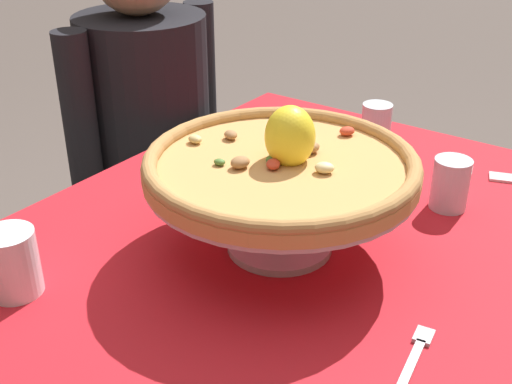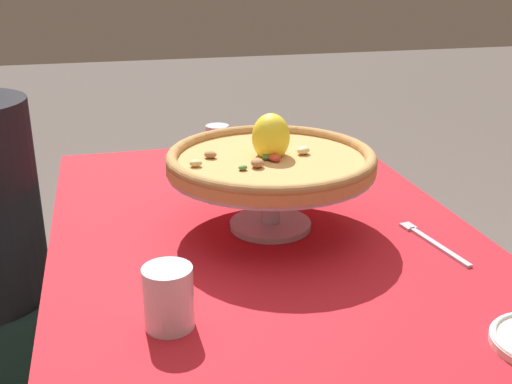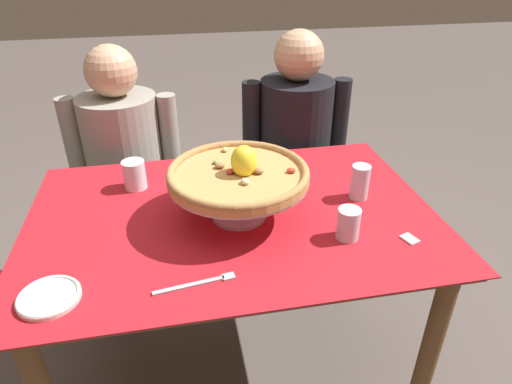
% 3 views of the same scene
% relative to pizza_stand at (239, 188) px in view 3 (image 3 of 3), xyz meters
% --- Properties ---
extents(ground_plane, '(14.00, 14.00, 0.00)m').
position_rel_pizza_stand_xyz_m(ground_plane, '(-0.02, 0.02, -0.84)').
color(ground_plane, '#5B514C').
extents(dining_table, '(1.28, 0.87, 0.74)m').
position_rel_pizza_stand_xyz_m(dining_table, '(-0.02, 0.02, -0.21)').
color(dining_table, brown).
rests_on(dining_table, ground).
extents(pizza_stand, '(0.42, 0.42, 0.13)m').
position_rel_pizza_stand_xyz_m(pizza_stand, '(0.00, 0.00, 0.00)').
color(pizza_stand, '#B7B7C1').
rests_on(pizza_stand, dining_table).
extents(pizza, '(0.43, 0.43, 0.11)m').
position_rel_pizza_stand_xyz_m(pizza, '(0.00, -0.00, 0.05)').
color(pizza, tan).
rests_on(pizza, pizza_stand).
extents(water_glass_front_right, '(0.07, 0.07, 0.10)m').
position_rel_pizza_stand_xyz_m(water_glass_front_right, '(0.29, -0.17, -0.06)').
color(water_glass_front_right, silver).
rests_on(water_glass_front_right, dining_table).
extents(water_glass_side_right, '(0.06, 0.06, 0.12)m').
position_rel_pizza_stand_xyz_m(water_glass_side_right, '(0.41, 0.04, -0.05)').
color(water_glass_side_right, silver).
rests_on(water_glass_side_right, dining_table).
extents(water_glass_back_left, '(0.08, 0.08, 0.10)m').
position_rel_pizza_stand_xyz_m(water_glass_back_left, '(-0.32, 0.25, -0.06)').
color(water_glass_back_left, white).
rests_on(water_glass_back_left, dining_table).
extents(side_plate, '(0.15, 0.15, 0.02)m').
position_rel_pizza_stand_xyz_m(side_plate, '(-0.51, -0.28, -0.09)').
color(side_plate, silver).
rests_on(side_plate, dining_table).
extents(dinner_fork, '(0.21, 0.05, 0.01)m').
position_rel_pizza_stand_xyz_m(dinner_fork, '(-0.15, -0.29, -0.10)').
color(dinner_fork, '#B7B7C1').
rests_on(dinner_fork, dining_table).
extents(sugar_packet, '(0.05, 0.06, 0.00)m').
position_rel_pizza_stand_xyz_m(sugar_packet, '(0.47, -0.22, -0.10)').
color(sugar_packet, beige).
rests_on(sugar_packet, dining_table).
extents(diner_left, '(0.49, 0.36, 1.14)m').
position_rel_pizza_stand_xyz_m(diner_left, '(-0.40, 0.70, -0.30)').
color(diner_left, '#1E3833').
rests_on(diner_left, ground).
extents(diner_right, '(0.48, 0.35, 1.18)m').
position_rel_pizza_stand_xyz_m(diner_right, '(0.37, 0.65, -0.28)').
color(diner_right, '#1E3833').
rests_on(diner_right, ground).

